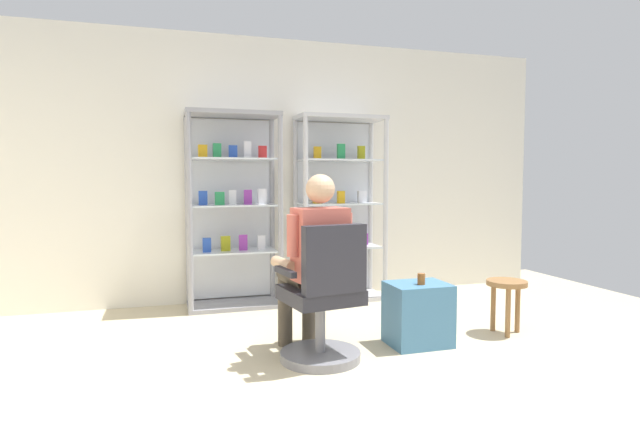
{
  "coord_description": "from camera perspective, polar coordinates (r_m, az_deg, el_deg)",
  "views": [
    {
      "loc": [
        -1.21,
        -2.32,
        1.26
      ],
      "look_at": [
        -0.09,
        1.32,
        1.0
      ],
      "focal_mm": 28.85,
      "sensor_mm": 36.0,
      "label": 1
    }
  ],
  "objects": [
    {
      "name": "ground_plane",
      "position": [
        2.9,
        10.11,
        -21.87
      ],
      "size": [
        7.2,
        7.2,
        0.0
      ],
      "primitive_type": "plane",
      "color": "#C6B793"
    },
    {
      "name": "back_wall",
      "position": [
        5.46,
        -4.28,
        4.83
      ],
      "size": [
        6.0,
        0.1,
        2.7
      ],
      "primitive_type": "cube",
      "color": "silver",
      "rests_on": "ground"
    },
    {
      "name": "display_cabinet_left",
      "position": [
        5.13,
        -9.68,
        0.57
      ],
      "size": [
        0.9,
        0.45,
        1.9
      ],
      "color": "gray",
      "rests_on": "ground"
    },
    {
      "name": "display_cabinet_right",
      "position": [
        5.39,
        2.01,
        0.7
      ],
      "size": [
        0.9,
        0.45,
        1.9
      ],
      "color": "#B7B7BC",
      "rests_on": "ground"
    },
    {
      "name": "office_chair",
      "position": [
        3.56,
        0.43,
        -10.19
      ],
      "size": [
        0.6,
        0.56,
        0.96
      ],
      "color": "slate",
      "rests_on": "ground"
    },
    {
      "name": "seated_shopkeeper",
      "position": [
        3.64,
        -0.72,
        -4.76
      ],
      "size": [
        0.53,
        0.6,
        1.29
      ],
      "color": "#3F382D",
      "rests_on": "ground"
    },
    {
      "name": "storage_crate",
      "position": [
        4.03,
        10.8,
        -10.89
      ],
      "size": [
        0.45,
        0.36,
        0.47
      ],
      "primitive_type": "cube",
      "color": "teal",
      "rests_on": "ground"
    },
    {
      "name": "tea_glass",
      "position": [
        3.94,
        11.17,
        -7.14
      ],
      "size": [
        0.06,
        0.06,
        0.08
      ],
      "primitive_type": "cylinder",
      "color": "brown",
      "rests_on": "storage_crate"
    },
    {
      "name": "wooden_stool",
      "position": [
        4.47,
        19.99,
        -8.11
      ],
      "size": [
        0.32,
        0.32,
        0.44
      ],
      "color": "olive",
      "rests_on": "ground"
    }
  ]
}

